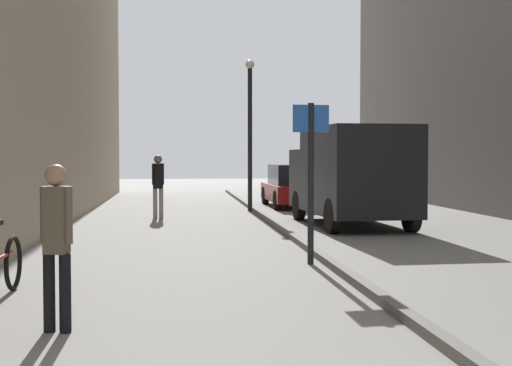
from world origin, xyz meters
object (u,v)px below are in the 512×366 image
object	(u,v)px
pedestrian_main_foreground	(158,182)
parked_car	(294,186)
lamp_post	(250,125)
bicycle_leaning	(2,268)
pedestrian_mid_block	(57,236)
street_sign_post	(311,169)
delivery_van	(351,173)

from	to	relation	value
pedestrian_main_foreground	parked_car	world-z (taller)	pedestrian_main_foreground
pedestrian_main_foreground	lamp_post	size ratio (longest dim) A/B	0.37
bicycle_leaning	parked_car	bearing A→B (deg)	70.14
lamp_post	bicycle_leaning	distance (m)	14.29
pedestrian_mid_block	street_sign_post	bearing A→B (deg)	65.68
pedestrian_main_foreground	lamp_post	world-z (taller)	lamp_post
bicycle_leaning	delivery_van	bearing A→B (deg)	54.71
pedestrian_mid_block	delivery_van	size ratio (longest dim) A/B	0.33
lamp_post	bicycle_leaning	world-z (taller)	lamp_post
pedestrian_main_foreground	pedestrian_mid_block	xyz separation A→B (m)	(-0.65, -12.96, -0.06)
street_sign_post	bicycle_leaning	xyz separation A→B (m)	(-4.28, -2.31, -1.16)
pedestrian_mid_block	delivery_van	world-z (taller)	delivery_van
delivery_van	pedestrian_mid_block	bearing A→B (deg)	-121.11
street_sign_post	lamp_post	world-z (taller)	lamp_post
delivery_van	parked_car	bearing A→B (deg)	89.83
pedestrian_main_foreground	bicycle_leaning	distance (m)	11.31
pedestrian_main_foreground	pedestrian_mid_block	size ratio (longest dim) A/B	1.06
pedestrian_main_foreground	delivery_van	world-z (taller)	delivery_van
delivery_van	street_sign_post	size ratio (longest dim) A/B	1.96
pedestrian_main_foreground	delivery_van	size ratio (longest dim) A/B	0.35
pedestrian_main_foreground	street_sign_post	xyz separation A→B (m)	(2.68, -8.87, 0.52)
street_sign_post	pedestrian_mid_block	bearing A→B (deg)	44.02
lamp_post	bicycle_leaning	size ratio (longest dim) A/B	2.69
pedestrian_main_foreground	lamp_post	distance (m)	3.96
pedestrian_mid_block	street_sign_post	distance (m)	5.31
parked_car	pedestrian_main_foreground	bearing A→B (deg)	-139.08
lamp_post	street_sign_post	bearing A→B (deg)	-90.75
pedestrian_main_foreground	street_sign_post	distance (m)	9.28
street_sign_post	bicycle_leaning	world-z (taller)	street_sign_post
delivery_van	bicycle_leaning	world-z (taller)	delivery_van
delivery_van	bicycle_leaning	distance (m)	10.67
delivery_van	lamp_post	world-z (taller)	lamp_post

